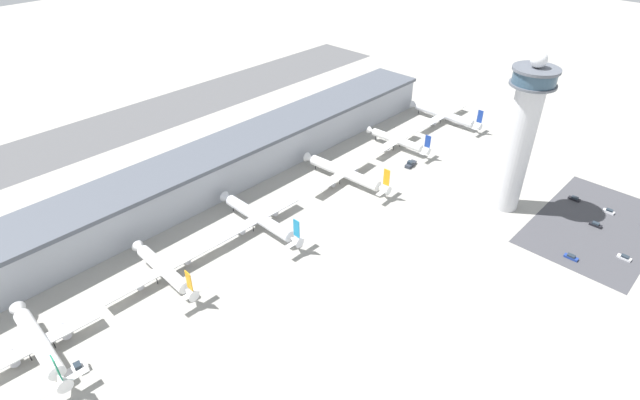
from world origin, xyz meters
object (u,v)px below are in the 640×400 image
object	(u,v)px
car_blue_compact	(624,258)
service_truck_fuel	(77,370)
service_truck_catering	(461,121)
airplane_gate_bravo	(164,269)
airplane_gate_charlie	(259,218)
airplane_gate_foxtrot	(444,115)
control_tower	(521,133)
service_truck_baggage	(411,164)
airplane_gate_delta	(345,173)
car_white_wagon	(571,257)
airplane_gate_echo	(397,140)
car_red_hatchback	(596,225)
airplane_gate_alpha	(39,344)
car_green_van	(574,199)
car_black_suv	(609,211)

from	to	relation	value
car_blue_compact	service_truck_fuel	bearing A→B (deg)	148.75
service_truck_catering	car_blue_compact	size ratio (longest dim) A/B	1.82
airplane_gate_bravo	service_truck_catering	distance (m)	175.88
airplane_gate_charlie	airplane_gate_foxtrot	xyz separation A→B (m)	(129.96, 0.61, -0.49)
control_tower	service_truck_baggage	bearing A→B (deg)	88.70
airplane_gate_delta	car_blue_compact	world-z (taller)	airplane_gate_delta
service_truck_baggage	car_white_wagon	xyz separation A→B (m)	(-15.67, -78.17, -0.33)
car_blue_compact	airplane_gate_charlie	bearing A→B (deg)	125.49
service_truck_catering	car_blue_compact	bearing A→B (deg)	-121.26
airplane_gate_delta	airplane_gate_echo	size ratio (longest dim) A/B	1.27
airplane_gate_bravo	car_blue_compact	distance (m)	157.21
service_truck_baggage	car_red_hatchback	world-z (taller)	service_truck_baggage
control_tower	service_truck_baggage	size ratio (longest dim) A/B	8.65
airplane_gate_bravo	control_tower	bearing A→B (deg)	-27.35
airplane_gate_bravo	service_truck_fuel	bearing A→B (deg)	-158.09
airplane_gate_alpha	service_truck_baggage	bearing A→B (deg)	-4.68
control_tower	car_red_hatchback	bearing A→B (deg)	-70.90
service_truck_catering	car_red_hatchback	xyz separation A→B (m)	(-47.14, -85.23, -0.43)
airplane_gate_charlie	car_green_van	xyz separation A→B (m)	(101.20, -79.04, -3.98)
airplane_gate_bravo	car_red_hatchback	world-z (taller)	airplane_gate_bravo
service_truck_baggage	airplane_gate_echo	bearing A→B (deg)	57.35
car_red_hatchback	service_truck_fuel	bearing A→B (deg)	154.67
service_truck_fuel	car_green_van	xyz separation A→B (m)	(177.55, -65.39, -0.40)
car_blue_compact	car_black_suv	distance (m)	29.18
control_tower	airplane_gate_bravo	xyz separation A→B (m)	(-117.53, 60.78, -27.63)
airplane_gate_alpha	airplane_gate_foxtrot	world-z (taller)	airplane_gate_alpha
car_white_wagon	car_red_hatchback	size ratio (longest dim) A/B	1.05
airplane_gate_alpha	airplane_gate_echo	distance (m)	168.19
car_red_hatchback	airplane_gate_foxtrot	bearing A→B (deg)	65.80
airplane_gate_charlie	airplane_gate_echo	bearing A→B (deg)	0.55
airplane_gate_foxtrot	car_white_wagon	distance (m)	114.57
airplane_gate_bravo	car_black_suv	distance (m)	169.43
airplane_gate_foxtrot	car_black_suv	xyz separation A→B (m)	(-28.66, -92.96, -3.45)
control_tower	service_truck_baggage	distance (m)	55.43
service_truck_catering	service_truck_baggage	size ratio (longest dim) A/B	1.15
airplane_gate_bravo	service_truck_fuel	distance (m)	39.25
airplane_gate_delta	car_green_van	distance (m)	94.79
airplane_gate_echo	car_green_van	bearing A→B (deg)	-80.61
airplane_gate_bravo	service_truck_baggage	xyz separation A→B (m)	(118.57, -14.92, -3.48)
airplane_gate_echo	service_truck_baggage	distance (m)	17.94
control_tower	airplane_gate_foxtrot	size ratio (longest dim) A/B	1.47
car_green_van	car_white_wagon	xyz separation A→B (m)	(-38.37, -13.11, -0.01)
service_truck_baggage	car_green_van	xyz separation A→B (m)	(22.71, -65.06, -0.33)
airplane_gate_bravo	airplane_gate_foxtrot	xyz separation A→B (m)	(170.04, -0.33, -0.33)
airplane_gate_delta	car_white_wagon	world-z (taller)	airplane_gate_delta
airplane_gate_delta	car_black_suv	world-z (taller)	airplane_gate_delta
control_tower	airplane_gate_bravo	distance (m)	135.17
airplane_gate_foxtrot	car_black_suv	distance (m)	97.34
airplane_gate_alpha	car_green_van	bearing A→B (deg)	-23.28
service_truck_baggage	car_green_van	bearing A→B (deg)	-70.76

